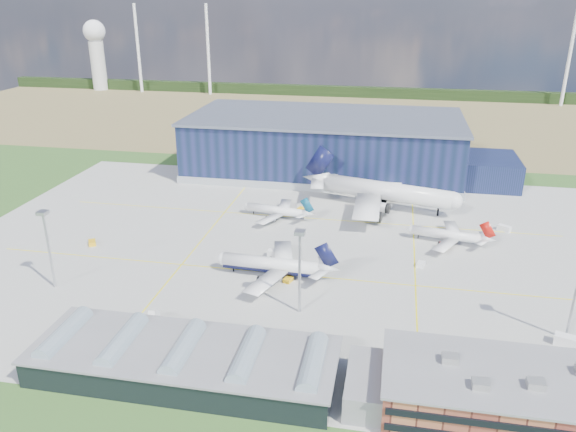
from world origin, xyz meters
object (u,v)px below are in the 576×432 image
(gse_tug_c, at_px, (300,209))
(airstair, at_px, (154,319))
(car_b, at_px, (256,347))
(car_a, at_px, (559,381))
(light_mast_center, at_px, (300,258))
(gse_tug_a, at_px, (92,243))
(airliner_navy, at_px, (271,257))
(hangar, at_px, (331,147))
(ops_building, at_px, (501,394))
(gse_tug_b, at_px, (288,280))
(gse_cart_b, at_px, (387,206))
(gse_van_b, at_px, (504,228))
(gse_van_a, at_px, (277,254))
(airliner_regional, at_px, (275,206))
(airliner_widebody, at_px, (387,182))
(airliner_red, at_px, (447,230))
(light_mast_west, at_px, (47,237))
(gse_cart_a, at_px, (421,264))
(gse_van_c, at_px, (567,341))

(gse_tug_c, bearing_deg, airstair, -86.32)
(airstair, height_order, car_b, airstair)
(car_a, bearing_deg, light_mast_center, 80.60)
(gse_tug_a, bearing_deg, airliner_navy, -40.32)
(hangar, distance_m, ops_building, 163.51)
(gse_tug_b, xyz_separation_m, gse_cart_b, (26.33, 65.93, 0.07))
(gse_cart_b, bearing_deg, ops_building, -154.94)
(gse_tug_c, bearing_deg, gse_van_b, 13.87)
(gse_van_a, distance_m, gse_van_b, 81.73)
(hangar, bearing_deg, airliner_regional, -101.75)
(airliner_navy, distance_m, airliner_regional, 46.09)
(airliner_navy, height_order, car_a, airliner_navy)
(ops_building, distance_m, gse_tug_b, 68.45)
(gse_van_b, relative_size, gse_tug_c, 1.57)
(airliner_widebody, bearing_deg, gse_tug_c, -148.25)
(light_mast_center, relative_size, airliner_red, 0.80)
(light_mast_west, bearing_deg, gse_tug_a, 98.45)
(gse_cart_a, bearing_deg, light_mast_west, -144.80)
(light_mast_center, bearing_deg, airliner_regional, 107.53)
(light_mast_center, bearing_deg, gse_van_a, 112.32)
(gse_tug_c, bearing_deg, gse_tug_a, -126.08)
(airliner_navy, bearing_deg, ops_building, 142.57)
(gse_van_a, bearing_deg, airliner_navy, -173.66)
(hangar, bearing_deg, gse_van_c, -60.79)
(light_mast_west, xyz_separation_m, gse_van_c, (134.26, -2.99, -14.11))
(light_mast_center, distance_m, airliner_red, 66.61)
(car_a, bearing_deg, gse_cart_b, 28.83)
(airliner_red, height_order, car_b, airliner_red)
(hangar, distance_m, light_mast_center, 125.07)
(gse_van_b, relative_size, airstair, 1.01)
(car_b, bearing_deg, airliner_regional, 14.87)
(ops_building, xyz_separation_m, gse_van_c, (19.25, 27.02, -3.47))
(airstair, bearing_deg, airliner_red, 35.44)
(gse_van_a, bearing_deg, car_b, -171.69)
(gse_cart_a, bearing_deg, airliner_widebody, 121.22)
(light_mast_west, height_order, gse_van_c, light_mast_west)
(gse_tug_c, bearing_deg, gse_tug_b, -65.22)
(ops_building, height_order, gse_tug_b, ops_building)
(gse_van_b, height_order, car_a, gse_van_b)
(airliner_regional, bearing_deg, gse_van_a, 112.96)
(airliner_regional, distance_m, gse_tug_a, 64.68)
(gse_tug_b, relative_size, car_b, 0.89)
(gse_cart_b, relative_size, airstair, 0.75)
(gse_cart_a, bearing_deg, car_a, -44.26)
(light_mast_center, height_order, gse_van_a, light_mast_center)
(airliner_red, height_order, gse_tug_b, airliner_red)
(gse_van_a, bearing_deg, airliner_regional, 14.87)
(airliner_widebody, bearing_deg, gse_van_a, -106.78)
(airliner_red, relative_size, gse_tug_c, 10.10)
(airliner_widebody, distance_m, airliner_regional, 44.08)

